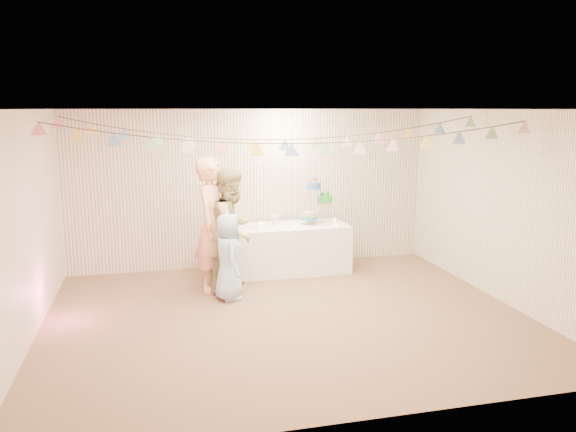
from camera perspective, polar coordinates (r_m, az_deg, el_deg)
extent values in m
plane|color=brown|center=(7.26, -0.05, -10.20)|extent=(6.00, 6.00, 0.00)
plane|color=white|center=(6.77, -0.05, 10.80)|extent=(6.00, 6.00, 0.00)
plane|color=white|center=(9.31, -3.67, 2.77)|extent=(6.00, 6.00, 0.00)
plane|color=white|center=(4.57, 7.36, -5.86)|extent=(6.00, 6.00, 0.00)
plane|color=white|center=(6.86, -25.22, -1.18)|extent=(5.00, 5.00, 0.00)
plane|color=white|center=(8.13, 20.97, 0.88)|extent=(5.00, 5.00, 0.00)
cube|color=white|center=(9.07, -0.38, -3.34)|extent=(2.04, 0.82, 0.77)
cylinder|color=white|center=(8.82, -4.10, -1.26)|extent=(0.36, 0.36, 0.02)
imported|color=#FFB385|center=(8.12, -7.65, -0.89)|extent=(0.73, 0.84, 1.94)
imported|color=tan|center=(8.13, -5.68, -1.37)|extent=(1.06, 1.10, 1.79)
imported|color=#A3CFE7|center=(7.77, -6.08, -4.14)|extent=(0.43, 0.62, 1.21)
cylinder|color=#FFD88C|center=(8.69, -5.30, -1.32)|extent=(0.04, 0.04, 0.03)
cylinder|color=#FFD88C|center=(9.08, -2.79, -0.75)|extent=(0.04, 0.04, 0.03)
cylinder|color=#FFD88C|center=(8.79, 0.58, -1.13)|extent=(0.04, 0.04, 0.03)
cylinder|color=#FFD88C|center=(9.27, 1.41, -0.50)|extent=(0.04, 0.04, 0.03)
cylinder|color=#FFD88C|center=(9.03, 4.95, -0.85)|extent=(0.04, 0.04, 0.03)
cylinder|color=#FFD88C|center=(9.36, 4.78, -0.42)|extent=(0.04, 0.04, 0.03)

